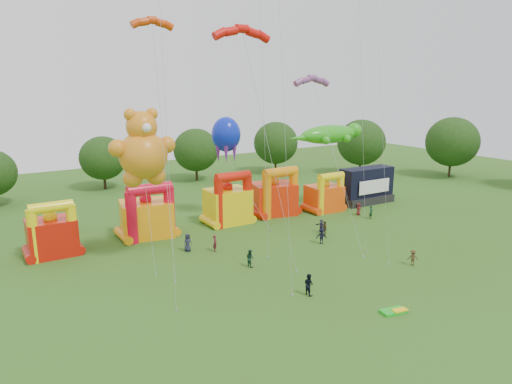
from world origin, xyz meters
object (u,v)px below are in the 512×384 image
bouncy_castle_0 (52,234)px  octopus_kite (239,171)px  gecko_kite (334,153)px  bouncy_castle_2 (229,203)px  spectator_0 (188,243)px  stage_trailer (366,186)px  spectator_4 (325,229)px  teddy_bear_kite (144,162)px

bouncy_castle_0 → octopus_kite: size_ratio=0.45×
bouncy_castle_0 → gecko_kite: bearing=-3.2°
bouncy_castle_2 → spectator_0: bearing=-142.9°
bouncy_castle_2 → octopus_kite: (1.65, 0.06, 4.09)m
bouncy_castle_2 → gecko_kite: size_ratio=0.55×
bouncy_castle_0 → stage_trailer: size_ratio=0.70×
spectator_0 → spectator_4: (15.70, -4.03, -0.06)m
bouncy_castle_0 → spectator_4: size_ratio=3.25×
stage_trailer → octopus_kite: bearing=174.3°
bouncy_castle_2 → gecko_kite: bearing=-7.8°
bouncy_castle_0 → spectator_4: 29.94m
spectator_0 → stage_trailer: bearing=-1.0°
bouncy_castle_0 → teddy_bear_kite: bearing=-44.4°
spectator_0 → spectator_4: size_ratio=1.06×
teddy_bear_kite → spectator_0: 10.43m
gecko_kite → spectator_4: (-8.68, -8.45, -7.27)m
bouncy_castle_2 → teddy_bear_kite: 17.16m
stage_trailer → spectator_4: stage_trailer is taller
spectator_0 → octopus_kite: bearing=23.4°
gecko_kite → octopus_kite: bearing=171.1°
bouncy_castle_0 → stage_trailer: 43.56m
stage_trailer → spectator_0: stage_trailer is taller
stage_trailer → octopus_kite: octopus_kite is taller
octopus_kite → spectator_4: octopus_kite is taller
stage_trailer → gecko_kite: gecko_kite is taller
octopus_kite → spectator_0: octopus_kite is taller
stage_trailer → spectator_4: size_ratio=4.63×
bouncy_castle_2 → spectator_0: 11.02m
octopus_kite → spectator_0: bearing=-147.3°
bouncy_castle_0 → teddy_bear_kite: teddy_bear_kite is taller
octopus_kite → spectator_0: (-10.34, -6.63, -5.73)m
stage_trailer → spectator_4: (-15.50, -8.58, -1.68)m
stage_trailer → gecko_kite: (-6.82, -0.13, 5.59)m
octopus_kite → spectator_4: bearing=-63.3°
spectator_0 → spectator_4: 16.21m
spectator_4 → teddy_bear_kite: bearing=-54.3°
gecko_kite → spectator_4: 14.12m
teddy_bear_kite → spectator_4: bearing=-8.2°
stage_trailer → bouncy_castle_0: bearing=177.5°
bouncy_castle_0 → bouncy_castle_2: (21.00, 0.12, 0.32)m
bouncy_castle_0 → octopus_kite: bearing=0.5°
bouncy_castle_0 → stage_trailer: bouncy_castle_0 is taller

